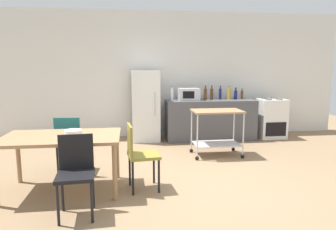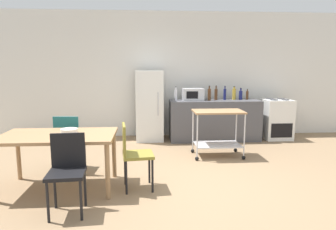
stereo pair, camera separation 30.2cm
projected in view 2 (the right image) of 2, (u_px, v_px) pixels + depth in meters
The scene contains 19 objects.
ground_plane at pixel (191, 184), 4.29m from camera, with size 12.00×12.00×0.00m, color #8C7051.
back_wall at pixel (172, 75), 7.22m from camera, with size 8.40×0.12×2.90m, color silver.
kitchen_counter at pixel (214, 120), 6.85m from camera, with size 2.00×0.64×0.90m, color #4C4C51.
dining_table at pixel (58, 140), 4.05m from camera, with size 1.50×0.90×0.75m.
chair_olive at pixel (133, 152), 4.06m from camera, with size 0.44×0.44×0.89m.
chair_teal at pixel (69, 139), 4.77m from camera, with size 0.43×0.43×0.89m.
chair_black at pixel (67, 168), 3.41m from camera, with size 0.43×0.43×0.89m.
stove_oven at pixel (276, 119), 6.97m from camera, with size 0.60×0.61×0.92m.
refrigerator at pixel (150, 106), 6.79m from camera, with size 0.60×0.63×1.55m.
kitchen_cart at pixel (218, 126), 5.56m from camera, with size 0.91×0.57×0.85m.
bottle_wine at pixel (176, 95), 6.72m from camera, with size 0.06×0.06×0.30m.
microwave at pixel (193, 94), 6.79m from camera, with size 0.46×0.35×0.26m.
bottle_sesame_oil at pixel (209, 94), 6.70m from camera, with size 0.07×0.07×0.33m.
bottle_olive_oil at pixel (216, 94), 6.81m from camera, with size 0.07×0.07×0.32m.
bottle_soy_sauce at pixel (225, 94), 6.83m from camera, with size 0.06×0.06×0.31m.
bottle_soda at pixel (234, 94), 6.87m from camera, with size 0.08×0.08×0.30m.
bottle_hot_sauce at pixel (241, 95), 6.88m from camera, with size 0.08×0.08×0.27m.
bottle_vinegar at pixel (247, 95), 6.90m from camera, with size 0.06×0.06×0.24m.
fruit_bowl at pixel (69, 131), 4.04m from camera, with size 0.22×0.22×0.07m, color white.
Camera 2 is at (-0.62, -4.05, 1.63)m, focal length 32.58 mm.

